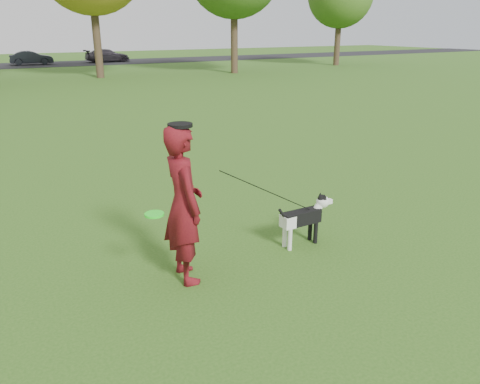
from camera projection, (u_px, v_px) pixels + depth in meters
ground at (292, 264)px, 6.45m from camera, size 120.00×120.00×0.00m
road at (12, 66)px, 39.18m from camera, size 120.00×7.00×0.02m
man at (183, 205)px, 5.79m from camera, size 0.54×0.77×2.03m
dog at (305, 215)px, 6.91m from camera, size 0.99×0.20×0.75m
car_mid at (31, 58)px, 39.72m from camera, size 3.52×1.45×1.13m
car_right at (107, 56)px, 42.74m from camera, size 4.03×1.78×1.15m
man_held_items at (268, 191)px, 6.37m from camera, size 2.63×0.42×1.53m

